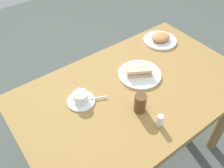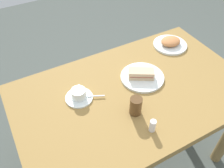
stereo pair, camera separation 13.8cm
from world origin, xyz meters
The scene contains 11 objects.
ground_plane centered at (0.00, 0.00, 0.00)m, with size 6.00×6.00×0.00m, color #4A514B.
dining_table centered at (0.00, 0.00, 0.64)m, with size 1.35×0.83×0.75m.
sandwich_plate centered at (0.10, 0.07, 0.76)m, with size 0.26×0.26×0.01m, color white.
sandwich_front centered at (0.09, 0.07, 0.79)m, with size 0.16×0.13×0.05m.
coffee_saucer centered at (-0.30, 0.10, 0.76)m, with size 0.15×0.15×0.01m, color white.
coffee_cup centered at (-0.30, 0.10, 0.79)m, with size 0.08×0.10×0.05m.
spoon centered at (-0.23, 0.07, 0.76)m, with size 0.09×0.05×0.01m.
side_plate centered at (0.46, 0.25, 0.76)m, with size 0.23×0.23×0.01m, color white.
side_food_pile centered at (0.46, 0.25, 0.79)m, with size 0.14×0.12×0.04m, color #C17844.
salt_shaker centered at (-0.07, -0.27, 0.79)m, with size 0.03×0.03×0.07m, color silver.
drinking_glass centered at (-0.08, -0.13, 0.80)m, with size 0.06×0.06×0.10m, color #54371D.
Camera 1 is at (-0.69, -0.71, 1.75)m, focal length 38.99 mm.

